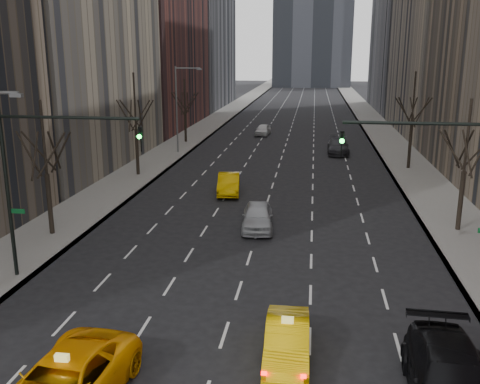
% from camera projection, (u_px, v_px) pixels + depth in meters
% --- Properties ---
extents(sidewalk_left, '(4.50, 320.00, 0.15)m').
position_uv_depth(sidewalk_left, '(212.00, 123.00, 81.54)').
color(sidewalk_left, slate).
rests_on(sidewalk_left, ground).
extents(sidewalk_right, '(4.50, 320.00, 0.15)m').
position_uv_depth(sidewalk_right, '(376.00, 126.00, 78.32)').
color(sidewalk_right, slate).
rests_on(sidewalk_right, ground).
extents(tree_lw_b, '(3.36, 3.50, 7.82)m').
position_uv_depth(tree_lw_b, '(47.00, 174.00, 30.74)').
color(tree_lw_b, black).
rests_on(tree_lw_b, ground).
extents(tree_lw_c, '(3.36, 3.50, 8.74)m').
position_uv_depth(tree_lw_c, '(136.00, 130.00, 46.00)').
color(tree_lw_c, black).
rests_on(tree_lw_c, ground).
extents(tree_lw_d, '(3.36, 3.50, 7.36)m').
position_uv_depth(tree_lw_d, '(185.00, 113.00, 63.37)').
color(tree_lw_d, black).
rests_on(tree_lw_d, ground).
extents(tree_rw_b, '(3.36, 3.50, 7.82)m').
position_uv_depth(tree_rw_b, '(464.00, 172.00, 31.43)').
color(tree_rw_b, black).
rests_on(tree_rw_b, ground).
extents(tree_rw_c, '(3.36, 3.50, 8.74)m').
position_uv_depth(tree_rw_c, '(412.00, 126.00, 48.60)').
color(tree_rw_c, black).
rests_on(tree_rw_c, ground).
extents(traffic_mast_left, '(6.69, 0.39, 8.00)m').
position_uv_depth(traffic_mast_left, '(40.00, 167.00, 24.16)').
color(traffic_mast_left, black).
rests_on(traffic_mast_left, ground).
extents(traffic_mast_right, '(6.69, 0.39, 8.00)m').
position_uv_depth(traffic_mast_right, '(460.00, 180.00, 21.77)').
color(traffic_mast_right, black).
rests_on(traffic_mast_right, ground).
extents(streetlight_far, '(2.83, 0.22, 9.00)m').
position_uv_depth(streetlight_far, '(180.00, 101.00, 55.99)').
color(streetlight_far, slate).
rests_on(streetlight_far, ground).
extents(taxi_sedan, '(1.62, 4.40, 1.44)m').
position_uv_depth(taxi_sedan, '(287.00, 341.00, 18.68)').
color(taxi_sedan, '#F7BF05').
rests_on(taxi_sedan, ground).
extents(silver_sedan_ahead, '(2.22, 4.74, 1.57)m').
position_uv_depth(silver_sedan_ahead, '(258.00, 216.00, 32.73)').
color(silver_sedan_ahead, '#ABADB3').
rests_on(silver_sedan_ahead, ground).
extents(parked_suv_black, '(2.78, 6.28, 1.79)m').
position_uv_depth(parked_suv_black, '(451.00, 382.00, 16.07)').
color(parked_suv_black, black).
rests_on(parked_suv_black, ground).
extents(far_taxi, '(2.18, 4.82, 1.53)m').
position_uv_depth(far_taxi, '(229.00, 184.00, 40.94)').
color(far_taxi, '#DEA704').
rests_on(far_taxi, ground).
extents(far_suv_grey, '(2.28, 5.53, 1.60)m').
position_uv_depth(far_suv_grey, '(338.00, 146.00, 57.10)').
color(far_suv_grey, '#2B2B30').
rests_on(far_suv_grey, ground).
extents(far_car_white, '(2.02, 4.32, 1.43)m').
position_uv_depth(far_car_white, '(263.00, 130.00, 69.89)').
color(far_car_white, silver).
rests_on(far_car_white, ground).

